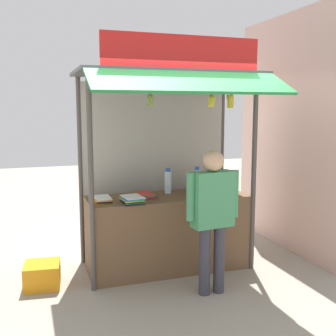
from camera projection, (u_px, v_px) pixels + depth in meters
name	position (u px, v px, depth m)	size (l,w,h in m)	color
ground_plane	(168.00, 268.00, 5.26)	(20.00, 20.00, 0.00)	#9E9384
stall_counter	(168.00, 232.00, 5.19)	(1.98, 0.70, 0.93)	brown
stall_structure	(164.00, 134.00, 5.17)	(2.18, 1.63, 2.77)	#4C4742
water_bottle_left	(168.00, 182.00, 5.29)	(0.09, 0.09, 0.32)	silver
water_bottle_back_left	(197.00, 180.00, 5.44)	(0.09, 0.09, 0.32)	silver
water_bottle_right	(190.00, 184.00, 5.35)	(0.07, 0.07, 0.24)	silver
magazine_stack_far_right	(132.00, 200.00, 4.74)	(0.25, 0.32, 0.08)	black
magazine_stack_far_left	(226.00, 190.00, 5.28)	(0.25, 0.27, 0.08)	orange
magazine_stack_mid_left	(102.00, 199.00, 4.83)	(0.21, 0.32, 0.05)	orange
magazine_stack_mid_right	(146.00, 195.00, 5.05)	(0.20, 0.29, 0.06)	purple
banana_bunch_inner_left	(150.00, 100.00, 4.43)	(0.10, 0.10, 0.27)	#332D23
banana_bunch_inner_right	(211.00, 101.00, 4.66)	(0.10, 0.10, 0.28)	#332D23
banana_bunch_rightmost	(230.00, 101.00, 4.73)	(0.10, 0.09, 0.29)	#332D23
vendor_person	(213.00, 209.00, 4.41)	(0.59, 0.24, 1.57)	#383842
plastic_crate	(42.00, 275.00, 4.69)	(0.39, 0.39, 0.27)	orange
neighbour_wall	(290.00, 133.00, 5.92)	(0.20, 2.40, 3.30)	beige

